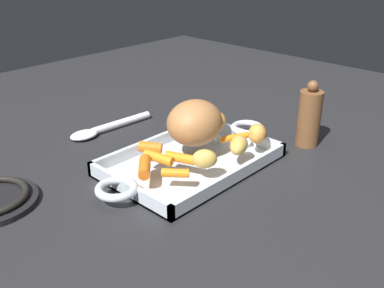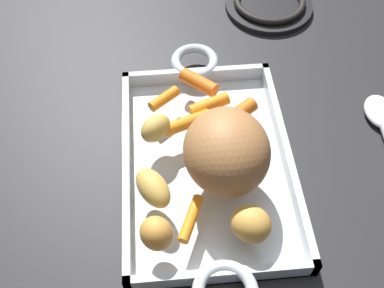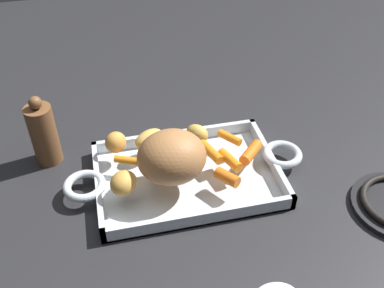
# 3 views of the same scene
# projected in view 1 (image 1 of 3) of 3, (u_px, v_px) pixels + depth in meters

# --- Properties ---
(ground_plane) EXTENTS (1.97, 1.97, 0.00)m
(ground_plane) POSITION_uv_depth(u_px,v_px,m) (191.00, 166.00, 0.94)
(ground_plane) COLOR #232326
(roasting_dish) EXTENTS (0.47, 0.24, 0.03)m
(roasting_dish) POSITION_uv_depth(u_px,v_px,m) (191.00, 161.00, 0.93)
(roasting_dish) COLOR silver
(roasting_dish) RESTS_ON ground_plane
(pork_roast) EXTENTS (0.13, 0.12, 0.10)m
(pork_roast) POSITION_uv_depth(u_px,v_px,m) (195.00, 123.00, 0.94)
(pork_roast) COLOR #AC7241
(pork_roast) RESTS_ON roasting_dish
(baby_carrot_center_right) EXTENTS (0.04, 0.05, 0.02)m
(baby_carrot_center_right) POSITION_uv_depth(u_px,v_px,m) (175.00, 173.00, 0.82)
(baby_carrot_center_right) COLOR orange
(baby_carrot_center_right) RESTS_ON roasting_dish
(baby_carrot_southeast) EXTENTS (0.04, 0.06, 0.03)m
(baby_carrot_southeast) POSITION_uv_depth(u_px,v_px,m) (158.00, 158.00, 0.87)
(baby_carrot_southeast) COLOR orange
(baby_carrot_southeast) RESTS_ON roasting_dish
(baby_carrot_northeast) EXTENTS (0.06, 0.06, 0.02)m
(baby_carrot_northeast) POSITION_uv_depth(u_px,v_px,m) (146.00, 168.00, 0.83)
(baby_carrot_northeast) COLOR orange
(baby_carrot_northeast) RESTS_ON roasting_dish
(baby_carrot_center_left) EXTENTS (0.07, 0.04, 0.01)m
(baby_carrot_center_left) POSITION_uv_depth(u_px,v_px,m) (234.00, 137.00, 0.97)
(baby_carrot_center_left) COLOR orange
(baby_carrot_center_left) RESTS_ON roasting_dish
(baby_carrot_short) EXTENTS (0.05, 0.05, 0.02)m
(baby_carrot_short) POSITION_uv_depth(u_px,v_px,m) (150.00, 147.00, 0.91)
(baby_carrot_short) COLOR orange
(baby_carrot_short) RESTS_ON roasting_dish
(baby_carrot_southwest) EXTENTS (0.04, 0.07, 0.02)m
(baby_carrot_southwest) POSITION_uv_depth(u_px,v_px,m) (182.00, 158.00, 0.87)
(baby_carrot_southwest) COLOR orange
(baby_carrot_southwest) RESTS_ON roasting_dish
(potato_corner) EXTENTS (0.06, 0.06, 0.04)m
(potato_corner) POSITION_uv_depth(u_px,v_px,m) (257.00, 134.00, 0.95)
(potato_corner) COLOR gold
(potato_corner) RESTS_ON roasting_dish
(potato_golden_large) EXTENTS (0.07, 0.06, 0.04)m
(potato_golden_large) POSITION_uv_depth(u_px,v_px,m) (239.00, 145.00, 0.91)
(potato_golden_large) COLOR gold
(potato_golden_large) RESTS_ON roasting_dish
(potato_whole) EXTENTS (0.06, 0.06, 0.04)m
(potato_whole) POSITION_uv_depth(u_px,v_px,m) (205.00, 159.00, 0.85)
(potato_whole) COLOR gold
(potato_whole) RESTS_ON roasting_dish
(potato_near_roast) EXTENTS (0.07, 0.07, 0.04)m
(potato_near_roast) POSITION_uv_depth(u_px,v_px,m) (216.00, 120.00, 1.02)
(potato_near_roast) COLOR gold
(potato_near_roast) RESTS_ON roasting_dish
(serving_spoon) EXTENTS (0.23, 0.05, 0.02)m
(serving_spoon) POSITION_uv_depth(u_px,v_px,m) (104.00, 129.00, 1.09)
(serving_spoon) COLOR white
(serving_spoon) RESTS_ON ground_plane
(pepper_mill) EXTENTS (0.05, 0.05, 0.15)m
(pepper_mill) POSITION_uv_depth(u_px,v_px,m) (309.00, 117.00, 1.01)
(pepper_mill) COLOR brown
(pepper_mill) RESTS_ON ground_plane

